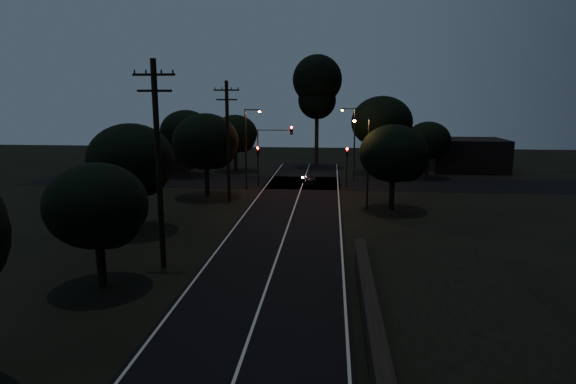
{
  "coord_description": "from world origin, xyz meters",
  "views": [
    {
      "loc": [
        3.03,
        -9.25,
        9.04
      ],
      "look_at": [
        0.0,
        24.0,
        2.5
      ],
      "focal_mm": 30.0,
      "sensor_mm": 36.0,
      "label": 1
    }
  ],
  "objects_px": {
    "utility_pole_mid": "(158,162)",
    "streetlight_c": "(366,157)",
    "signal_right": "(347,160)",
    "streetlight_b": "(353,139)",
    "car": "(310,180)",
    "signal_left": "(258,159)",
    "tall_pine": "(317,86)",
    "streetlight_a": "(248,143)",
    "utility_pole_far": "(228,140)",
    "signal_mast": "(274,144)"
  },
  "relations": [
    {
      "from": "utility_pole_mid",
      "to": "signal_left",
      "type": "distance_m",
      "value": 25.19
    },
    {
      "from": "signal_right",
      "to": "streetlight_b",
      "type": "relative_size",
      "value": 0.51
    },
    {
      "from": "tall_pine",
      "to": "streetlight_a",
      "type": "bearing_deg",
      "value": -110.36
    },
    {
      "from": "signal_right",
      "to": "signal_mast",
      "type": "relative_size",
      "value": 0.66
    },
    {
      "from": "streetlight_b",
      "to": "car",
      "type": "distance_m",
      "value": 6.88
    },
    {
      "from": "utility_pole_mid",
      "to": "streetlight_a",
      "type": "distance_m",
      "value": 23.04
    },
    {
      "from": "utility_pole_mid",
      "to": "tall_pine",
      "type": "distance_m",
      "value": 40.89
    },
    {
      "from": "utility_pole_far",
      "to": "car",
      "type": "height_order",
      "value": "utility_pole_far"
    },
    {
      "from": "tall_pine",
      "to": "signal_mast",
      "type": "relative_size",
      "value": 2.34
    },
    {
      "from": "utility_pole_mid",
      "to": "signal_left",
      "type": "bearing_deg",
      "value": 86.79
    },
    {
      "from": "signal_mast",
      "to": "streetlight_b",
      "type": "distance_m",
      "value": 9.15
    },
    {
      "from": "utility_pole_mid",
      "to": "signal_right",
      "type": "relative_size",
      "value": 2.68
    },
    {
      "from": "utility_pole_far",
      "to": "tall_pine",
      "type": "bearing_deg",
      "value": 73.07
    },
    {
      "from": "utility_pole_mid",
      "to": "car",
      "type": "relative_size",
      "value": 3.35
    },
    {
      "from": "signal_left",
      "to": "streetlight_c",
      "type": "bearing_deg",
      "value": -43.76
    },
    {
      "from": "streetlight_c",
      "to": "streetlight_a",
      "type": "bearing_deg",
      "value": 144.31
    },
    {
      "from": "utility_pole_mid",
      "to": "signal_right",
      "type": "bearing_deg",
      "value": 67.01
    },
    {
      "from": "utility_pole_far",
      "to": "signal_left",
      "type": "relative_size",
      "value": 2.56
    },
    {
      "from": "utility_pole_far",
      "to": "streetlight_c",
      "type": "relative_size",
      "value": 1.4
    },
    {
      "from": "signal_right",
      "to": "streetlight_b",
      "type": "bearing_deg",
      "value": 80.0
    },
    {
      "from": "tall_pine",
      "to": "streetlight_a",
      "type": "height_order",
      "value": "tall_pine"
    },
    {
      "from": "streetlight_a",
      "to": "streetlight_b",
      "type": "height_order",
      "value": "same"
    },
    {
      "from": "car",
      "to": "signal_left",
      "type": "bearing_deg",
      "value": -0.75
    },
    {
      "from": "signal_mast",
      "to": "car",
      "type": "bearing_deg",
      "value": 12.51
    },
    {
      "from": "signal_right",
      "to": "utility_pole_far",
      "type": "bearing_deg",
      "value": -143.0
    },
    {
      "from": "signal_left",
      "to": "streetlight_c",
      "type": "distance_m",
      "value": 14.52
    },
    {
      "from": "utility_pole_mid",
      "to": "streetlight_a",
      "type": "bearing_deg",
      "value": 88.27
    },
    {
      "from": "car",
      "to": "streetlight_a",
      "type": "bearing_deg",
      "value": 15.37
    },
    {
      "from": "tall_pine",
      "to": "signal_left",
      "type": "distance_m",
      "value": 17.77
    },
    {
      "from": "signal_left",
      "to": "signal_right",
      "type": "bearing_deg",
      "value": 0.0
    },
    {
      "from": "tall_pine",
      "to": "signal_left",
      "type": "bearing_deg",
      "value": -110.46
    },
    {
      "from": "utility_pole_far",
      "to": "signal_right",
      "type": "relative_size",
      "value": 2.56
    },
    {
      "from": "signal_left",
      "to": "car",
      "type": "bearing_deg",
      "value": 8.69
    },
    {
      "from": "tall_pine",
      "to": "signal_mast",
      "type": "xyz_separation_m",
      "value": [
        -3.91,
        -15.01,
        -6.18
      ]
    },
    {
      "from": "signal_left",
      "to": "streetlight_b",
      "type": "height_order",
      "value": "streetlight_b"
    },
    {
      "from": "utility_pole_mid",
      "to": "streetlight_a",
      "type": "height_order",
      "value": "utility_pole_mid"
    },
    {
      "from": "signal_right",
      "to": "utility_pole_mid",
      "type": "bearing_deg",
      "value": -112.99
    },
    {
      "from": "streetlight_b",
      "to": "signal_mast",
      "type": "bearing_deg",
      "value": -154.01
    },
    {
      "from": "signal_right",
      "to": "streetlight_b",
      "type": "distance_m",
      "value": 4.45
    },
    {
      "from": "utility_pole_far",
      "to": "utility_pole_mid",
      "type": "bearing_deg",
      "value": -90.0
    },
    {
      "from": "streetlight_a",
      "to": "streetlight_c",
      "type": "relative_size",
      "value": 1.07
    },
    {
      "from": "utility_pole_far",
      "to": "streetlight_b",
      "type": "distance_m",
      "value": 16.51
    },
    {
      "from": "signal_right",
      "to": "streetlight_c",
      "type": "xyz_separation_m",
      "value": [
        1.23,
        -9.99,
        1.51
      ]
    },
    {
      "from": "utility_pole_mid",
      "to": "signal_mast",
      "type": "relative_size",
      "value": 1.76
    },
    {
      "from": "signal_mast",
      "to": "tall_pine",
      "type": "bearing_deg",
      "value": 75.38
    },
    {
      "from": "utility_pole_mid",
      "to": "car",
      "type": "bearing_deg",
      "value": 75.3
    },
    {
      "from": "utility_pole_far",
      "to": "signal_mast",
      "type": "distance_m",
      "value": 8.64
    },
    {
      "from": "signal_mast",
      "to": "streetlight_b",
      "type": "height_order",
      "value": "streetlight_b"
    },
    {
      "from": "utility_pole_mid",
      "to": "streetlight_c",
      "type": "height_order",
      "value": "utility_pole_mid"
    },
    {
      "from": "streetlight_b",
      "to": "car",
      "type": "height_order",
      "value": "streetlight_b"
    }
  ]
}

